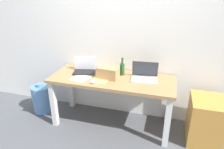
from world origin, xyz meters
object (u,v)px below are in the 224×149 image
cardboard_box (108,73)px  water_cooler_jug (42,99)px  beer_bottle (122,69)px  laptop_left (85,69)px  computer_mouse (93,81)px  laptop_right (144,76)px  filing_cabinet (205,120)px  desk (112,85)px

cardboard_box → water_cooler_jug: size_ratio=0.57×
beer_bottle → water_cooler_jug: bearing=-173.3°
laptop_left → computer_mouse: bearing=-50.9°
computer_mouse → laptop_left: bearing=137.9°
laptop_left → cardboard_box: bearing=-16.2°
beer_bottle → cardboard_box: beer_bottle is taller
laptop_right → filing_cabinet: size_ratio=0.61×
laptop_left → filing_cabinet: size_ratio=0.59×
computer_mouse → water_cooler_jug: size_ratio=0.21×
water_cooler_jug → laptop_left: bearing=7.9°
laptop_left → filing_cabinet: 1.73m
laptop_left → laptop_right: laptop_right is taller
laptop_right → computer_mouse: laptop_right is taller
water_cooler_jug → desk: bearing=0.2°
cardboard_box → water_cooler_jug: bearing=179.5°
desk → cardboard_box: size_ratio=5.99×
desk → laptop_right: 0.46m
cardboard_box → filing_cabinet: 1.38m
beer_bottle → cardboard_box: (-0.16, -0.16, -0.01)m
laptop_right → beer_bottle: beer_bottle is taller
computer_mouse → cardboard_box: bearing=64.5°
laptop_right → water_cooler_jug: size_ratio=0.74×
cardboard_box → beer_bottle: bearing=45.4°
desk → beer_bottle: beer_bottle is taller
laptop_left → cardboard_box: size_ratio=1.25×
beer_bottle → filing_cabinet: beer_bottle is taller
desk → cardboard_box: 0.19m
laptop_right → computer_mouse: bearing=-154.8°
computer_mouse → cardboard_box: size_ratio=0.36×
desk → laptop_right: size_ratio=4.65×
cardboard_box → filing_cabinet: cardboard_box is taller
laptop_left → laptop_right: size_ratio=0.97×
water_cooler_jug → filing_cabinet: size_ratio=0.82×
laptop_right → cardboard_box: laptop_right is taller
desk → beer_bottle: size_ratio=6.82×
filing_cabinet → computer_mouse: bearing=-172.0°
filing_cabinet → water_cooler_jug: bearing=179.8°
laptop_left → filing_cabinet: bearing=-3.7°
computer_mouse → filing_cabinet: size_ratio=0.17×
water_cooler_jug → filing_cabinet: 2.39m
beer_bottle → computer_mouse: (-0.29, -0.35, -0.07)m
computer_mouse → cardboard_box: (0.13, 0.19, 0.06)m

